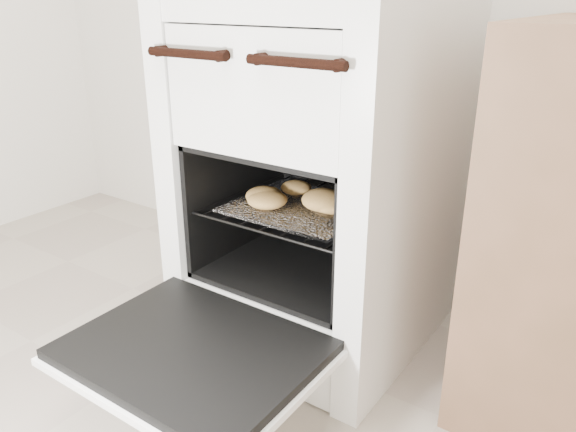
% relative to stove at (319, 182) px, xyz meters
% --- Properties ---
extents(stove, '(0.56, 0.62, 0.86)m').
position_rel_stove_xyz_m(stove, '(0.00, 0.00, 0.00)').
color(stove, white).
rests_on(stove, ground).
extents(oven_door, '(0.50, 0.39, 0.04)m').
position_rel_stove_xyz_m(oven_door, '(-0.00, -0.47, -0.23)').
color(oven_door, black).
rests_on(oven_door, stove).
extents(oven_rack, '(0.41, 0.39, 0.01)m').
position_rel_stove_xyz_m(oven_rack, '(-0.00, -0.06, -0.05)').
color(oven_rack, black).
rests_on(oven_rack, stove).
extents(foil_sheet, '(0.32, 0.28, 0.01)m').
position_rel_stove_xyz_m(foil_sheet, '(0.00, -0.08, -0.04)').
color(foil_sheet, white).
rests_on(foil_sheet, oven_rack).
extents(baked_rolls, '(0.28, 0.22, 0.05)m').
position_rel_stove_xyz_m(baked_rolls, '(-0.00, -0.09, -0.02)').
color(baked_rolls, '#E0B859').
rests_on(baked_rolls, foil_sheet).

